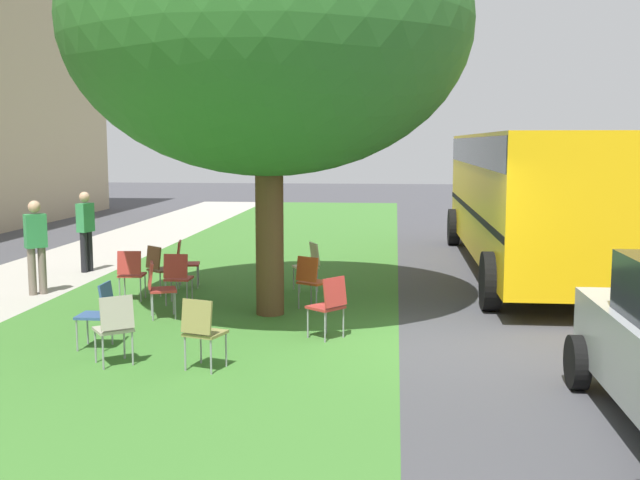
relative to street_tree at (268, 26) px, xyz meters
The scene contains 17 objects.
ground 5.20m from the street_tree, 123.16° to the right, with size 80.00×80.00×0.00m, color #424247.
grass_verge 4.79m from the street_tree, 146.37° to the left, with size 48.00×6.00×0.01m, color #3D752D.
street_tree is the anchor object (origin of this frame).
chair_0 4.88m from the street_tree, 43.30° to the left, with size 0.49×0.50×0.88m.
chair_1 4.76m from the street_tree, 72.93° to the left, with size 0.46×0.46×0.88m.
chair_2 5.14m from the street_tree, 154.52° to the left, with size 0.58×0.58×0.88m.
chair_3 5.01m from the street_tree, behind, with size 0.53×0.52×0.88m.
chair_4 4.74m from the street_tree, 58.53° to the left, with size 0.59×0.58×0.88m.
chair_5 4.45m from the street_tree, 11.11° to the right, with size 0.55×0.56×0.88m.
chair_6 4.31m from the street_tree, 72.52° to the left, with size 0.43×0.43×0.88m.
chair_7 4.31m from the street_tree, 104.39° to the left, with size 0.53×0.54×0.88m.
chair_8 4.91m from the street_tree, 139.21° to the left, with size 0.43×0.43×0.88m.
chair_9 4.02m from the street_tree, 56.09° to the right, with size 0.57×0.57×0.88m.
chair_10 4.34m from the street_tree, 143.54° to the right, with size 0.59×0.59×0.88m.
school_bus 7.18m from the street_tree, 45.77° to the right, with size 10.40×2.80×2.88m.
pedestrian_0 5.76m from the street_tree, 75.47° to the left, with size 0.39×0.40×1.69m.
pedestrian_1 6.74m from the street_tree, 51.59° to the left, with size 0.40×0.29×1.69m.
Camera 1 is at (-10.26, 0.27, 2.71)m, focal length 42.80 mm.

